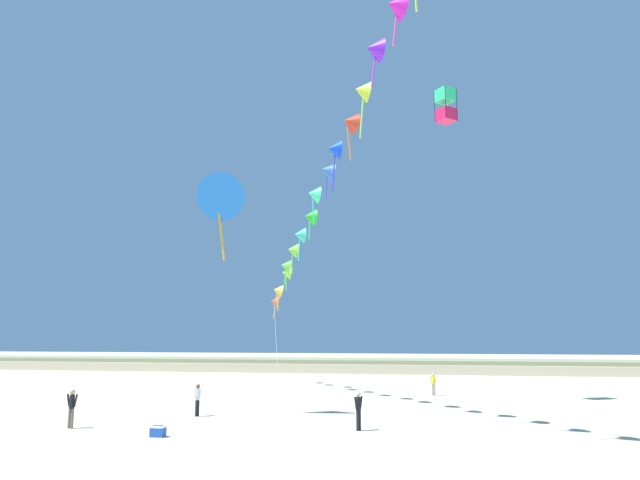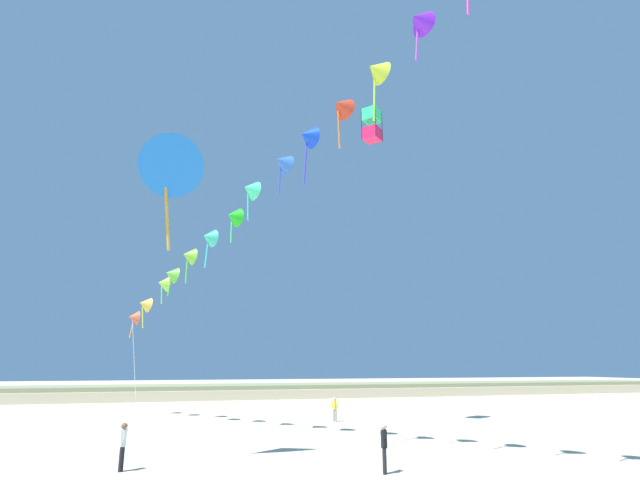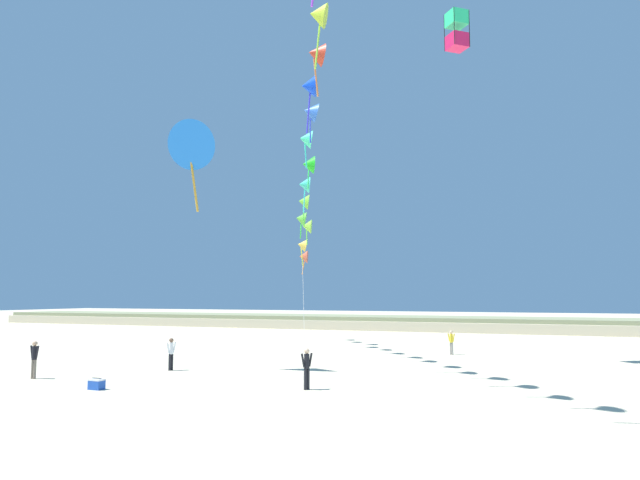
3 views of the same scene
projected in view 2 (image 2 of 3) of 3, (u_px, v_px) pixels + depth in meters
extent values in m
cube|color=beige|center=(221.00, 393.00, 56.36)|extent=(120.00, 9.74, 1.01)
cube|color=gray|center=(221.00, 387.00, 56.52)|extent=(120.00, 8.28, 0.58)
cylinder|color=gray|center=(334.00, 415.00, 32.86)|extent=(0.11, 0.11, 0.78)
cylinder|color=gray|center=(336.00, 415.00, 32.84)|extent=(0.11, 0.11, 0.78)
cylinder|color=yellow|center=(335.00, 405.00, 33.01)|extent=(0.20, 0.20, 0.55)
cylinder|color=yellow|center=(332.00, 404.00, 33.05)|extent=(0.20, 0.15, 0.52)
cylinder|color=yellow|center=(337.00, 404.00, 33.00)|extent=(0.20, 0.15, 0.52)
sphere|color=beige|center=(335.00, 399.00, 33.10)|extent=(0.21, 0.21, 0.21)
cylinder|color=black|center=(122.00, 459.00, 17.59)|extent=(0.12, 0.12, 0.81)
cylinder|color=black|center=(121.00, 459.00, 17.45)|extent=(0.12, 0.12, 0.81)
cylinder|color=white|center=(123.00, 438.00, 17.68)|extent=(0.21, 0.21, 0.58)
cylinder|color=white|center=(126.00, 436.00, 17.88)|extent=(0.13, 0.21, 0.55)
cylinder|color=white|center=(121.00, 437.00, 17.52)|extent=(0.13, 0.21, 0.55)
sphere|color=brown|center=(124.00, 426.00, 17.78)|extent=(0.22, 0.22, 0.22)
cylinder|color=black|center=(384.00, 461.00, 17.06)|extent=(0.12, 0.12, 0.83)
cylinder|color=black|center=(385.00, 461.00, 17.20)|extent=(0.12, 0.12, 0.83)
cylinder|color=black|center=(384.00, 439.00, 17.30)|extent=(0.22, 0.22, 0.59)
cylinder|color=black|center=(383.00, 438.00, 17.13)|extent=(0.17, 0.21, 0.56)
cylinder|color=black|center=(385.00, 437.00, 17.49)|extent=(0.17, 0.21, 0.56)
sphere|color=beige|center=(384.00, 426.00, 17.40)|extent=(0.23, 0.23, 0.23)
cone|color=#CD583A|center=(133.00, 318.00, 37.90)|extent=(1.05, 1.27, 1.14)
cylinder|color=orange|center=(132.00, 329.00, 37.80)|extent=(0.24, 0.23, 1.31)
cone|color=yellow|center=(145.00, 304.00, 36.21)|extent=(1.29, 1.38, 1.22)
cylinder|color=yellow|center=(143.00, 318.00, 36.09)|extent=(0.23, 0.12, 1.51)
cone|color=#93DE3B|center=(163.00, 283.00, 35.07)|extent=(1.08, 1.29, 1.15)
cylinder|color=#6CE539|center=(162.00, 295.00, 34.98)|extent=(0.17, 0.19, 1.23)
cone|color=#5FC639|center=(171.00, 274.00, 33.07)|extent=(1.22, 1.34, 1.21)
cylinder|color=#3DE539|center=(169.00, 287.00, 32.98)|extent=(0.17, 0.13, 1.25)
cone|color=#77D533|center=(188.00, 256.00, 31.90)|extent=(1.18, 1.33, 1.17)
cylinder|color=#58E539|center=(186.00, 271.00, 31.77)|extent=(0.08, 0.17, 1.56)
cone|color=#35CBA9|center=(209.00, 237.00, 30.15)|extent=(1.17, 1.32, 1.14)
cylinder|color=#39E3E5|center=(206.00, 254.00, 30.01)|extent=(0.18, 0.14, 1.63)
cone|color=#1DC81E|center=(233.00, 216.00, 28.65)|extent=(1.20, 1.33, 1.13)
cylinder|color=#39E563|center=(231.00, 232.00, 28.55)|extent=(0.08, 0.21, 1.32)
cone|color=#41F1A4|center=(250.00, 189.00, 27.28)|extent=(1.21, 1.34, 1.18)
cylinder|color=#39E5C3|center=(248.00, 206.00, 27.15)|extent=(0.15, 0.19, 1.50)
cone|color=blue|center=(282.00, 162.00, 25.63)|extent=(1.35, 1.41, 1.23)
cylinder|color=blue|center=(280.00, 180.00, 25.52)|extent=(0.13, 0.24, 1.45)
cone|color=blue|center=(307.00, 136.00, 23.98)|extent=(1.06, 1.28, 1.12)
cylinder|color=#3B39E5|center=(305.00, 162.00, 23.77)|extent=(0.23, 0.16, 2.20)
cone|color=red|center=(341.00, 106.00, 22.85)|extent=(1.31, 1.38, 1.18)
cylinder|color=orange|center=(339.00, 130.00, 22.69)|extent=(0.21, 0.27, 1.78)
cone|color=#C3E231|center=(376.00, 70.00, 21.37)|extent=(1.19, 1.31, 1.22)
cylinder|color=#9DE539|center=(374.00, 99.00, 21.16)|extent=(0.23, 0.24, 2.17)
cone|color=#701FE4|center=(419.00, 20.00, 19.53)|extent=(1.16, 1.32, 1.15)
cylinder|color=#A939E5|center=(417.00, 44.00, 19.40)|extent=(0.25, 0.14, 1.52)
cylinder|color=silver|center=(134.00, 364.00, 36.26)|extent=(1.09, 1.99, 7.33)
cube|color=#DE1C51|center=(372.00, 135.00, 33.66)|extent=(1.47, 1.47, 0.87)
cube|color=#2DE586|center=(372.00, 116.00, 34.00)|extent=(1.47, 1.47, 0.87)
cylinder|color=black|center=(361.00, 124.00, 33.67)|extent=(0.04, 0.04, 2.27)
cylinder|color=black|center=(375.00, 120.00, 33.13)|extent=(0.04, 0.04, 2.27)
cylinder|color=black|center=(382.00, 126.00, 33.99)|extent=(0.04, 0.04, 2.27)
cylinder|color=black|center=(368.00, 130.00, 34.53)|extent=(0.04, 0.04, 2.27)
cone|color=blue|center=(170.00, 166.00, 20.88)|extent=(2.88, 2.05, 2.78)
cone|color=gold|center=(170.00, 165.00, 20.89)|extent=(1.59, 1.18, 1.55)
cylinder|color=gold|center=(167.00, 211.00, 20.40)|extent=(0.50, 0.40, 3.20)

